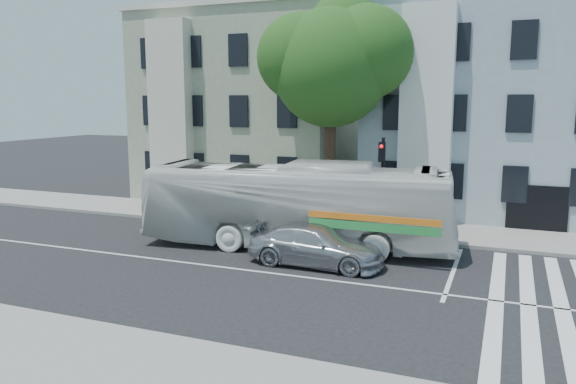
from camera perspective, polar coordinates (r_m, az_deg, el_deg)
The scene contains 10 objects.
ground at distance 20.13m, azimuth -3.24°, elevation -8.06°, with size 120.00×120.00×0.00m, color black.
sidewalk_far at distance 27.32m, azimuth 3.85°, elevation -3.22°, with size 80.00×4.00×0.15m, color gray.
sidewalk_near at distance 13.78m, azimuth -18.02°, elevation -16.71°, with size 80.00×4.00×0.15m, color gray.
building_left at distance 35.76m, azimuth -3.38°, elevation 8.53°, with size 12.00×10.00×11.00m, color gray.
building_right at distance 32.42m, azimuth 19.89°, elevation 7.91°, with size 12.00×10.00×11.00m, color #8EA1A9.
street_tree at distance 27.41m, azimuth 4.64°, elevation 13.13°, with size 7.30×5.90×11.10m.
bus at distance 22.84m, azimuth 0.92°, elevation -1.37°, with size 12.68×2.97×3.53m, color silver.
sedan at distance 20.70m, azimuth 2.83°, elevation -5.45°, with size 5.07×2.06×1.47m, color #B8BAC0.
hedge at distance 27.70m, azimuth -5.13°, elevation -2.16°, with size 8.50×0.84×0.70m, color #336420, non-canonical shape.
traffic_signal at distance 25.45m, azimuth 9.52°, elevation 2.00°, with size 0.44×0.54×4.35m.
Camera 1 is at (8.13, -17.39, 6.04)m, focal length 35.00 mm.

